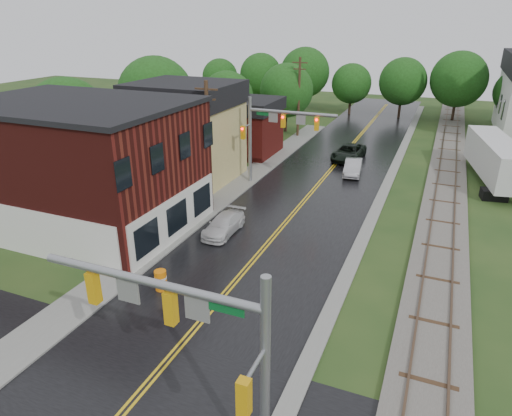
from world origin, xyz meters
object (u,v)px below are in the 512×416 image
Objects in this scene: brick_building at (81,165)px; utility_pole_b at (208,140)px; utility_pole_c at (299,96)px; semi_trailer at (495,158)px; traffic_signal_far at (274,127)px; sedan_silver at (353,167)px; tree_left_a at (69,121)px; pickup_white at (224,225)px; construction_barrel at (161,280)px; traffic_signal_near at (195,330)px; tree_left_b at (157,97)px; tree_left_c at (228,99)px; suv_dark at (349,153)px; tree_left_e at (287,92)px.

utility_pole_b is at bearing 50.93° from brick_building.
semi_trailer is (20.28, -9.29, -2.53)m from utility_pole_c.
brick_building is at bearing -126.92° from traffic_signal_far.
utility_pole_c is 15.25m from sedan_silver.
pickup_white is (16.65, -4.86, -4.52)m from tree_left_a.
construction_barrel is (9.26, -5.24, -3.60)m from brick_building.
sedan_silver is at bearing 49.14° from utility_pole_b.
traffic_signal_far is at bearing -143.43° from sedan_silver.
sedan_silver is 16.19m from pickup_white.
utility_pole_b reaches higher than brick_building.
utility_pole_c is 2.19× the size of sedan_silver.
utility_pole_b reaches higher than semi_trailer.
pickup_white is (-6.67, 15.04, -4.37)m from traffic_signal_near.
tree_left_c is at bearing 63.44° from tree_left_b.
tree_left_b reaches higher than suv_dark.
tree_left_b reaches higher than utility_pole_c.
tree_left_e reaches higher than semi_trailer.
traffic_signal_near is 11.16m from construction_barrel.
tree_left_c is (-7.05, 17.90, -0.21)m from utility_pole_b.
tree_left_b reaches higher than traffic_signal_near.
traffic_signal_far reaches higher than pickup_white.
tree_left_e is 17.94m from sedan_silver.
semi_trailer is at bearing -26.62° from tree_left_e.
suv_dark reaches higher than construction_barrel.
semi_trailer is (11.35, 2.38, 1.52)m from sedan_silver.
traffic_signal_near is 1.79× the size of pickup_white.
tree_left_a is at bearing -161.61° from sedan_silver.
semi_trailer is (27.33, -5.19, -2.32)m from tree_left_c.
traffic_signal_near reaches higher than suv_dark.
brick_building is 3.48× the size of pickup_white.
tree_left_c is at bearing 172.10° from suv_dark.
tree_left_e is (-12.32, 43.90, -0.16)m from traffic_signal_near.
pickup_white is (14.65, -14.86, -5.12)m from tree_left_b.
traffic_signal_near is at bearing -94.45° from sedan_silver.
tree_left_e is at bearing 98.85° from construction_barrel.
pickup_white is at bearing -88.46° from traffic_signal_far.
utility_pole_b is at bearing -147.93° from semi_trailer.
utility_pole_c is 8.12× the size of construction_barrel.
sedan_silver is at bearing 92.53° from traffic_signal_near.
suv_dark is (9.65, -9.15, -4.07)m from tree_left_e.
sedan_silver is at bearing 70.64° from pickup_white.
tree_left_a is 1.06× the size of tree_left_e.
tree_left_c is at bearing 128.82° from traffic_signal_far.
tree_left_e reaches higher than tree_left_c.
traffic_signal_near is 1.00× the size of traffic_signal_far.
tree_left_b is at bearing 138.14° from utility_pole_b.
suv_dark is at bearing 94.40° from traffic_signal_near.
brick_building is at bearing 150.51° from construction_barrel.
sedan_silver is (10.98, -13.57, -4.14)m from tree_left_e.
tree_left_a is at bearing -114.62° from tree_left_e.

